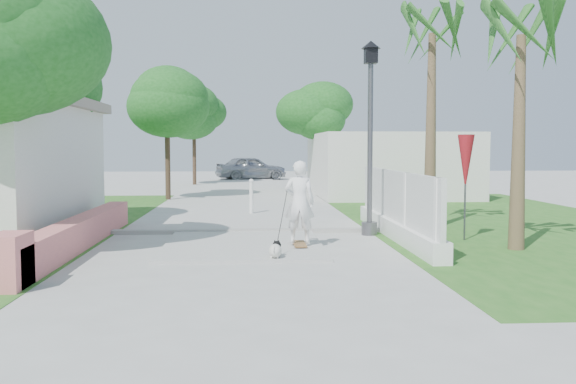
{
  "coord_description": "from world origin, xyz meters",
  "views": [
    {
      "loc": [
        0.1,
        -9.08,
        2.03
      ],
      "look_at": [
        0.93,
        4.15,
        1.1
      ],
      "focal_mm": 40.0,
      "sensor_mm": 36.0,
      "label": 1
    }
  ],
  "objects": [
    {
      "name": "tree_left_mid",
      "position": [
        -5.48,
        8.48,
        3.5
      ],
      "size": [
        3.2,
        3.2,
        4.85
      ],
      "color": "#4C3826",
      "rests_on": "ground"
    },
    {
      "name": "dog",
      "position": [
        0.59,
        2.27,
        0.19
      ],
      "size": [
        0.3,
        0.52,
        0.36
      ],
      "rotation": [
        0.0,
        0.0,
        -0.19
      ],
      "color": "silver",
      "rests_on": "ground"
    },
    {
      "name": "street_lamp",
      "position": [
        2.9,
        5.5,
        2.43
      ],
      "size": [
        0.44,
        0.44,
        4.44
      ],
      "color": "#59595E",
      "rests_on": "ground"
    },
    {
      "name": "palm_near",
      "position": [
        5.4,
        3.2,
        3.95
      ],
      "size": [
        1.8,
        1.8,
        4.7
      ],
      "color": "brown",
      "rests_on": "ground"
    },
    {
      "name": "parked_car",
      "position": [
        0.3,
        30.98,
        0.74
      ],
      "size": [
        4.65,
        2.85,
        1.48
      ],
      "primitive_type": "imported",
      "rotation": [
        0.0,
        0.0,
        1.84
      ],
      "color": "#999CA0",
      "rests_on": "ground"
    },
    {
      "name": "pink_wall",
      "position": [
        -3.3,
        3.55,
        0.31
      ],
      "size": [
        0.45,
        8.2,
        0.8
      ],
      "color": "#E37B74",
      "rests_on": "ground"
    },
    {
      "name": "grass_right",
      "position": [
        7.0,
        8.0,
        0.01
      ],
      "size": [
        8.0,
        20.0,
        0.01
      ],
      "primitive_type": "cube",
      "color": "#28631F",
      "rests_on": "ground"
    },
    {
      "name": "path_strip",
      "position": [
        0.0,
        20.0,
        0.03
      ],
      "size": [
        3.2,
        36.0,
        0.06
      ],
      "primitive_type": "cube",
      "color": "#B7B7B2",
      "rests_on": "ground"
    },
    {
      "name": "lattice_fence",
      "position": [
        3.4,
        5.0,
        0.54
      ],
      "size": [
        0.35,
        7.0,
        1.5
      ],
      "color": "white",
      "rests_on": "ground"
    },
    {
      "name": "ground",
      "position": [
        0.0,
        0.0,
        0.0
      ],
      "size": [
        90.0,
        90.0,
        0.0
      ],
      "primitive_type": "plane",
      "color": "#B7B7B2",
      "rests_on": "ground"
    },
    {
      "name": "tree_path_far",
      "position": [
        -2.78,
        25.98,
        3.82
      ],
      "size": [
        3.2,
        3.2,
        5.17
      ],
      "color": "#4C3826",
      "rests_on": "ground"
    },
    {
      "name": "palm_far",
      "position": [
        4.6,
        6.5,
        4.48
      ],
      "size": [
        1.8,
        1.8,
        5.3
      ],
      "color": "brown",
      "rests_on": "ground"
    },
    {
      "name": "bollard",
      "position": [
        0.2,
        10.0,
        0.58
      ],
      "size": [
        0.14,
        0.14,
        1.09
      ],
      "color": "white",
      "rests_on": "ground"
    },
    {
      "name": "building_right",
      "position": [
        6.0,
        18.0,
        1.3
      ],
      "size": [
        6.0,
        8.0,
        2.6
      ],
      "primitive_type": "cube",
      "color": "silver",
      "rests_on": "ground"
    },
    {
      "name": "tree_path_left",
      "position": [
        -2.98,
        15.98,
        3.82
      ],
      "size": [
        3.4,
        3.4,
        5.23
      ],
      "color": "#4C3826",
      "rests_on": "ground"
    },
    {
      "name": "skateboarder",
      "position": [
        0.94,
        3.37,
        0.82
      ],
      "size": [
        0.88,
        1.67,
        1.76
      ],
      "rotation": [
        0.0,
        0.0,
        2.98
      ],
      "color": "olive",
      "rests_on": "ground"
    },
    {
      "name": "curb",
      "position": [
        0.0,
        6.0,
        0.05
      ],
      "size": [
        6.5,
        0.25,
        0.1
      ],
      "primitive_type": "cube",
      "color": "#999993",
      "rests_on": "ground"
    },
    {
      "name": "patio_umbrella",
      "position": [
        4.8,
        4.5,
        1.69
      ],
      "size": [
        0.36,
        0.36,
        2.3
      ],
      "color": "#59595E",
      "rests_on": "ground"
    },
    {
      "name": "tree_path_right",
      "position": [
        3.22,
        19.98,
        3.49
      ],
      "size": [
        3.0,
        3.0,
        4.79
      ],
      "color": "#4C3826",
      "rests_on": "ground"
    }
  ]
}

